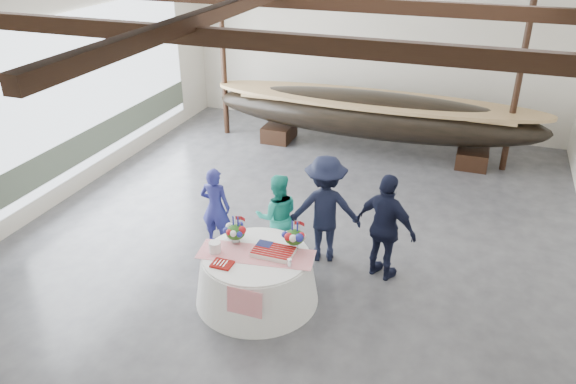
% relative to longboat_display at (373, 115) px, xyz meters
% --- Properties ---
extents(floor, '(10.00, 12.00, 0.01)m').
position_rel_longboat_display_xyz_m(floor, '(-0.40, -4.23, -0.96)').
color(floor, '#3D3D42').
rests_on(floor, ground).
extents(wall_back, '(10.00, 0.02, 4.50)m').
position_rel_longboat_display_xyz_m(wall_back, '(-0.40, 1.77, 1.29)').
color(wall_back, silver).
rests_on(wall_back, ground).
extents(wall_front, '(10.00, 0.02, 4.50)m').
position_rel_longboat_display_xyz_m(wall_front, '(-0.40, -10.23, 1.29)').
color(wall_front, silver).
rests_on(wall_front, ground).
extents(wall_left, '(0.02, 12.00, 4.50)m').
position_rel_longboat_display_xyz_m(wall_left, '(-5.40, -4.23, 1.29)').
color(wall_left, silver).
rests_on(wall_left, ground).
extents(pavilion_structure, '(9.80, 11.76, 4.50)m').
position_rel_longboat_display_xyz_m(pavilion_structure, '(-0.40, -3.49, 3.04)').
color(pavilion_structure, black).
rests_on(pavilion_structure, ground).
extents(open_bay, '(0.03, 7.00, 3.20)m').
position_rel_longboat_display_xyz_m(open_bay, '(-5.35, -3.23, 0.86)').
color(open_bay, silver).
rests_on(open_bay, ground).
extents(longboat_display, '(8.03, 1.61, 1.51)m').
position_rel_longboat_display_xyz_m(longboat_display, '(0.00, 0.00, 0.00)').
color(longboat_display, black).
rests_on(longboat_display, ground).
extents(banquet_table, '(1.88, 1.88, 0.80)m').
position_rel_longboat_display_xyz_m(banquet_table, '(-0.38, -6.36, -0.56)').
color(banquet_table, white).
rests_on(banquet_table, ground).
extents(tabletop_items, '(1.80, 1.03, 0.40)m').
position_rel_longboat_display_xyz_m(tabletop_items, '(-0.38, -6.17, -0.01)').
color(tabletop_items, red).
rests_on(tabletop_items, banquet_table).
extents(guest_woman_blue, '(0.56, 0.38, 1.48)m').
position_rel_longboat_display_xyz_m(guest_woman_blue, '(-1.66, -5.13, -0.22)').
color(guest_woman_blue, navy).
rests_on(guest_woman_blue, ground).
extents(guest_woman_teal, '(0.91, 0.83, 1.52)m').
position_rel_longboat_display_xyz_m(guest_woman_teal, '(-0.52, -5.10, -0.20)').
color(guest_woman_teal, teal).
rests_on(guest_woman_teal, ground).
extents(guest_man_left, '(1.36, 1.01, 1.88)m').
position_rel_longboat_display_xyz_m(guest_man_left, '(0.25, -4.90, -0.02)').
color(guest_man_left, black).
rests_on(guest_man_left, ground).
extents(guest_man_right, '(1.15, 0.81, 1.81)m').
position_rel_longboat_display_xyz_m(guest_man_right, '(1.31, -5.10, -0.06)').
color(guest_man_right, black).
rests_on(guest_man_right, ground).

